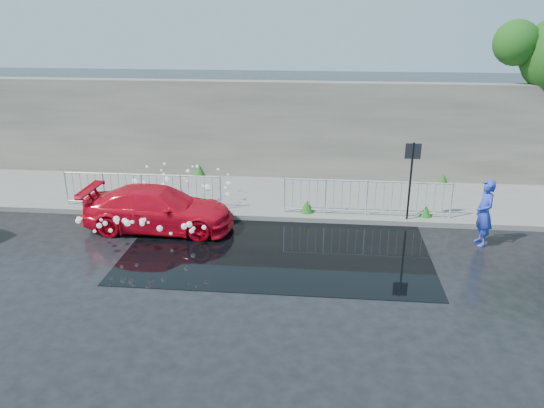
{
  "coord_description": "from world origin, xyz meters",
  "views": [
    {
      "loc": [
        1.63,
        -11.97,
        6.07
      ],
      "look_at": [
        0.27,
        1.72,
        1.0
      ],
      "focal_mm": 35.0,
      "sensor_mm": 36.0,
      "label": 1
    }
  ],
  "objects": [
    {
      "name": "water_spray",
      "position": [
        -3.0,
        2.47,
        0.67
      ],
      "size": [
        3.48,
        5.39,
        1.03
      ],
      "color": "white",
      "rests_on": "ground"
    },
    {
      "name": "person",
      "position": [
        6.01,
        1.8,
        0.92
      ],
      "size": [
        0.51,
        0.71,
        1.85
      ],
      "primitive_type": "imported",
      "rotation": [
        0.0,
        0.0,
        -1.47
      ],
      "color": "#263BC0",
      "rests_on": "ground"
    },
    {
      "name": "weeds",
      "position": [
        -0.26,
        4.57,
        0.33
      ],
      "size": [
        12.17,
        3.93,
        0.42
      ],
      "color": "#154412",
      "rests_on": "pavement"
    },
    {
      "name": "red_car",
      "position": [
        -3.06,
        2.0,
        0.63
      ],
      "size": [
        4.34,
        1.79,
        1.26
      ],
      "primitive_type": "imported",
      "rotation": [
        0.0,
        0.0,
        1.56
      ],
      "color": "red",
      "rests_on": "ground"
    },
    {
      "name": "ground",
      "position": [
        0.0,
        0.0,
        0.0
      ],
      "size": [
        90.0,
        90.0,
        0.0
      ],
      "primitive_type": "plane",
      "color": "black",
      "rests_on": "ground"
    },
    {
      "name": "railing_left",
      "position": [
        -4.0,
        3.35,
        0.74
      ],
      "size": [
        5.05,
        0.05,
        1.1
      ],
      "color": "silver",
      "rests_on": "pavement"
    },
    {
      "name": "puddle",
      "position": [
        0.5,
        1.0,
        0.01
      ],
      "size": [
        8.0,
        5.0,
        0.01
      ],
      "primitive_type": "cube",
      "color": "black",
      "rests_on": "ground"
    },
    {
      "name": "sign_post",
      "position": [
        4.2,
        3.1,
        1.72
      ],
      "size": [
        0.45,
        0.06,
        2.5
      ],
      "color": "black",
      "rests_on": "ground"
    },
    {
      "name": "curb",
      "position": [
        0.0,
        3.0,
        0.08
      ],
      "size": [
        30.0,
        0.25,
        0.16
      ],
      "primitive_type": "cube",
      "color": "slate",
      "rests_on": "ground"
    },
    {
      "name": "retaining_wall",
      "position": [
        0.0,
        7.2,
        1.9
      ],
      "size": [
        30.0,
        0.6,
        3.5
      ],
      "primitive_type": "cube",
      "color": "#575249",
      "rests_on": "pavement"
    },
    {
      "name": "pavement",
      "position": [
        0.0,
        5.0,
        0.07
      ],
      "size": [
        30.0,
        4.0,
        0.15
      ],
      "primitive_type": "cube",
      "color": "slate",
      "rests_on": "ground"
    },
    {
      "name": "railing_right",
      "position": [
        3.0,
        3.35,
        0.74
      ],
      "size": [
        5.05,
        0.05,
        1.1
      ],
      "color": "silver",
      "rests_on": "pavement"
    }
  ]
}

